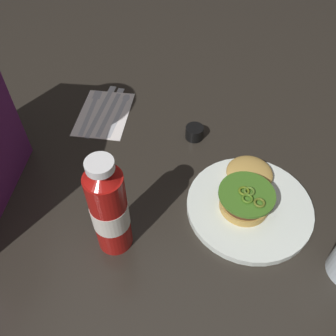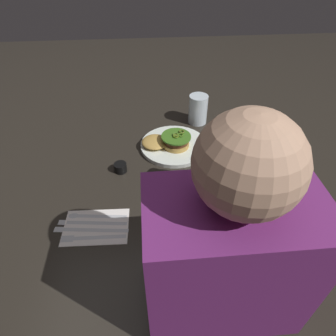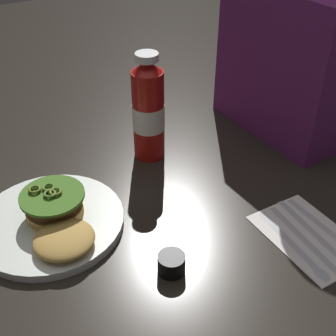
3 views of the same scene
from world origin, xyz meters
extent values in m
plane|color=#29241E|center=(0.00, 0.00, 0.00)|extent=(3.00, 3.00, 0.00)
cylinder|color=white|center=(-0.05, -0.10, 0.01)|extent=(0.26, 0.26, 0.02)
cylinder|color=tan|center=(-0.06, -0.08, 0.02)|extent=(0.10, 0.10, 0.02)
cylinder|color=#512D19|center=(-0.06, -0.08, 0.04)|extent=(0.09, 0.09, 0.02)
cylinder|color=red|center=(-0.06, -0.08, 0.05)|extent=(0.09, 0.09, 0.01)
cylinder|color=#3D6D1F|center=(-0.06, -0.08, 0.06)|extent=(0.11, 0.11, 0.01)
torus|color=#4D7023|center=(-0.06, -0.09, 0.07)|extent=(0.02, 0.02, 0.01)
torus|color=#466D1A|center=(-0.07, -0.08, 0.07)|extent=(0.02, 0.02, 0.01)
torus|color=#576E17|center=(-0.06, -0.08, 0.07)|extent=(0.02, 0.02, 0.01)
torus|color=#56631D|center=(-0.08, -0.10, 0.07)|extent=(0.02, 0.02, 0.01)
ellipsoid|color=tan|center=(0.02, -0.10, 0.03)|extent=(0.10, 0.10, 0.03)
cylinder|color=#A61410|center=(-0.15, 0.17, 0.10)|extent=(0.07, 0.07, 0.20)
cone|color=#A61410|center=(-0.15, 0.17, 0.21)|extent=(0.06, 0.06, 0.02)
cylinder|color=white|center=(-0.15, 0.17, 0.23)|extent=(0.05, 0.05, 0.01)
cylinder|color=white|center=(-0.15, 0.17, 0.09)|extent=(0.07, 0.07, 0.05)
cylinder|color=black|center=(0.15, 0.03, 0.02)|extent=(0.04, 0.04, 0.03)
cube|color=white|center=(0.22, 0.27, 0.00)|extent=(0.19, 0.14, 0.00)
cube|color=silver|center=(0.22, 0.24, 0.00)|extent=(0.18, 0.03, 0.00)
ellipsoid|color=silver|center=(0.29, 0.23, 0.00)|extent=(0.04, 0.03, 0.00)
cube|color=silver|center=(0.22, 0.26, 0.00)|extent=(0.18, 0.03, 0.00)
cube|color=silver|center=(0.29, 0.25, 0.00)|extent=(0.08, 0.03, 0.00)
cube|color=silver|center=(0.22, 0.29, 0.00)|extent=(0.19, 0.03, 0.00)
cube|color=silver|center=(0.22, 0.31, 0.00)|extent=(0.18, 0.02, 0.00)
cube|color=#6A2469|center=(-0.09, 0.51, 0.17)|extent=(0.32, 0.19, 0.33)
camera|label=1|loc=(-0.50, 0.03, 0.64)|focal=38.53mm
camera|label=2|loc=(0.05, 0.82, 0.68)|focal=30.81mm
camera|label=3|loc=(0.55, -0.23, 0.55)|focal=47.19mm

